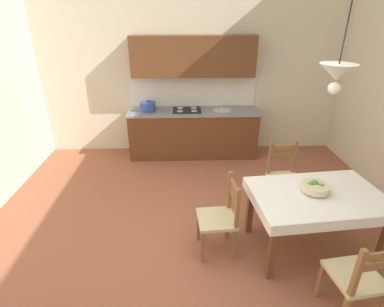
{
  "coord_description": "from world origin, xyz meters",
  "views": [
    {
      "loc": [
        -0.2,
        -2.74,
        2.54
      ],
      "look_at": [
        -0.09,
        0.38,
        1.06
      ],
      "focal_mm": 27.8,
      "sensor_mm": 36.0,
      "label": 1
    }
  ],
  "objects_px": {
    "kitchen_cabinetry": "(193,112)",
    "pendant_lamp": "(337,73)",
    "dining_table": "(316,203)",
    "dining_chair_tv_side": "(220,218)",
    "fruit_bowl": "(315,187)",
    "dining_chair_kitchen_side": "(284,177)",
    "dining_chair_camera_side": "(359,279)"
  },
  "relations": [
    {
      "from": "fruit_bowl",
      "to": "pendant_lamp",
      "type": "bearing_deg",
      "value": -120.8
    },
    {
      "from": "dining_table",
      "to": "dining_chair_kitchen_side",
      "type": "xyz_separation_m",
      "value": [
        -0.05,
        0.9,
        -0.19
      ]
    },
    {
      "from": "dining_chair_tv_side",
      "to": "dining_chair_camera_side",
      "type": "height_order",
      "value": "same"
    },
    {
      "from": "kitchen_cabinetry",
      "to": "dining_table",
      "type": "height_order",
      "value": "kitchen_cabinetry"
    },
    {
      "from": "dining_chair_kitchen_side",
      "to": "fruit_bowl",
      "type": "distance_m",
      "value": 0.93
    },
    {
      "from": "dining_chair_kitchen_side",
      "to": "dining_chair_tv_side",
      "type": "relative_size",
      "value": 1.0
    },
    {
      "from": "dining_chair_tv_side",
      "to": "dining_chair_camera_side",
      "type": "relative_size",
      "value": 1.0
    },
    {
      "from": "fruit_bowl",
      "to": "dining_chair_tv_side",
      "type": "bearing_deg",
      "value": -178.28
    },
    {
      "from": "kitchen_cabinetry",
      "to": "pendant_lamp",
      "type": "bearing_deg",
      "value": -68.04
    },
    {
      "from": "dining_chair_kitchen_side",
      "to": "pendant_lamp",
      "type": "relative_size",
      "value": 1.16
    },
    {
      "from": "kitchen_cabinetry",
      "to": "dining_chair_kitchen_side",
      "type": "relative_size",
      "value": 2.61
    },
    {
      "from": "dining_chair_kitchen_side",
      "to": "dining_chair_tv_side",
      "type": "height_order",
      "value": "same"
    },
    {
      "from": "kitchen_cabinetry",
      "to": "dining_table",
      "type": "xyz_separation_m",
      "value": [
        1.27,
        -2.68,
        -0.23
      ]
    },
    {
      "from": "dining_chair_camera_side",
      "to": "pendant_lamp",
      "type": "bearing_deg",
      "value": 103.57
    },
    {
      "from": "dining_table",
      "to": "dining_chair_kitchen_side",
      "type": "relative_size",
      "value": 1.62
    },
    {
      "from": "dining_chair_kitchen_side",
      "to": "fruit_bowl",
      "type": "height_order",
      "value": "dining_chair_kitchen_side"
    },
    {
      "from": "dining_chair_camera_side",
      "to": "pendant_lamp",
      "type": "distance_m",
      "value": 1.8
    },
    {
      "from": "kitchen_cabinetry",
      "to": "pendant_lamp",
      "type": "distance_m",
      "value": 3.27
    },
    {
      "from": "dining_chair_tv_side",
      "to": "fruit_bowl",
      "type": "height_order",
      "value": "dining_chair_tv_side"
    },
    {
      "from": "dining_chair_camera_side",
      "to": "dining_table",
      "type": "bearing_deg",
      "value": 92.8
    },
    {
      "from": "dining_table",
      "to": "dining_chair_tv_side",
      "type": "distance_m",
      "value": 1.08
    },
    {
      "from": "kitchen_cabinetry",
      "to": "dining_chair_camera_side",
      "type": "height_order",
      "value": "kitchen_cabinetry"
    },
    {
      "from": "fruit_bowl",
      "to": "dining_chair_camera_side",
      "type": "bearing_deg",
      "value": -85.66
    },
    {
      "from": "dining_table",
      "to": "dining_chair_tv_side",
      "type": "xyz_separation_m",
      "value": [
        -1.06,
        0.02,
        -0.19
      ]
    },
    {
      "from": "dining_chair_tv_side",
      "to": "dining_chair_kitchen_side",
      "type": "bearing_deg",
      "value": 41.26
    },
    {
      "from": "kitchen_cabinetry",
      "to": "fruit_bowl",
      "type": "bearing_deg",
      "value": -64.73
    },
    {
      "from": "dining_table",
      "to": "pendant_lamp",
      "type": "relative_size",
      "value": 1.87
    },
    {
      "from": "kitchen_cabinetry",
      "to": "fruit_bowl",
      "type": "height_order",
      "value": "kitchen_cabinetry"
    },
    {
      "from": "kitchen_cabinetry",
      "to": "dining_table",
      "type": "distance_m",
      "value": 2.98
    },
    {
      "from": "dining_table",
      "to": "pendant_lamp",
      "type": "distance_m",
      "value": 1.46
    },
    {
      "from": "dining_chair_kitchen_side",
      "to": "fruit_bowl",
      "type": "relative_size",
      "value": 3.1
    },
    {
      "from": "dining_chair_camera_side",
      "to": "kitchen_cabinetry",
      "type": "bearing_deg",
      "value": 110.28
    }
  ]
}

